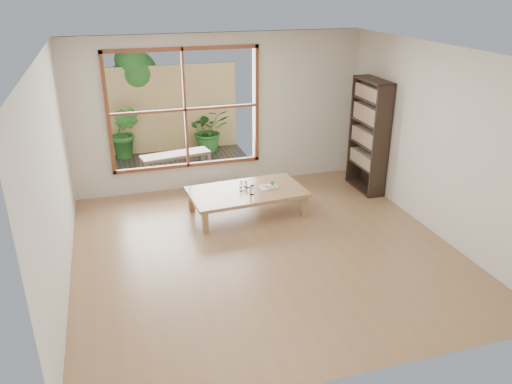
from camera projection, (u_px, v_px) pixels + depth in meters
ground at (264, 248)px, 6.79m from camera, size 5.00×5.00×0.00m
low_table at (247, 193)px, 7.69m from camera, size 1.82×1.10×0.38m
floor_cushion at (212, 192)px, 8.46m from camera, size 0.72×0.72×0.09m
bookshelf at (369, 136)px, 8.37m from camera, size 0.30×0.86×1.90m
glass_tall at (252, 190)px, 7.51m from camera, size 0.08×0.08×0.14m
glass_mid at (248, 184)px, 7.76m from camera, size 0.08×0.08×0.11m
glass_short at (243, 184)px, 7.80m from camera, size 0.07×0.07×0.09m
glass_small at (242, 188)px, 7.64m from camera, size 0.07×0.07×0.08m
food_tray at (270, 186)px, 7.79m from camera, size 0.29×0.22×0.09m
deck at (180, 166)px, 9.76m from camera, size 2.80×2.00×0.05m
garden_bench at (176, 157)px, 9.18m from camera, size 1.31×0.59×0.40m
bamboo_fence at (169, 109)px, 10.29m from camera, size 2.80×0.06×1.80m
shrub_right at (209, 130)px, 10.39m from camera, size 0.88×0.78×0.91m
shrub_left at (125, 132)px, 9.95m from camera, size 0.73×0.67×1.07m
garden_tree at (131, 73)px, 10.09m from camera, size 1.04×0.85×2.22m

